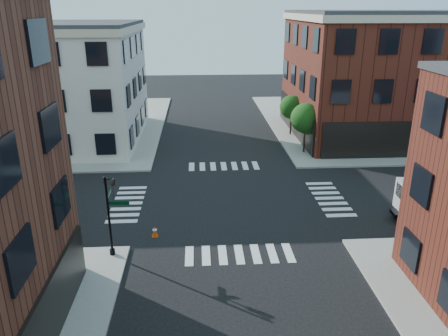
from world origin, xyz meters
name	(u,v)px	position (x,y,z in m)	size (l,w,h in m)	color
ground	(230,201)	(0.00, 0.00, 0.00)	(120.00, 120.00, 0.00)	black
sidewalk_ne	(395,121)	(21.00, 21.00, 0.07)	(30.00, 30.00, 0.15)	gray
sidewalk_nw	(28,127)	(-21.00, 21.00, 0.07)	(30.00, 30.00, 0.15)	gray
building_ne	(420,76)	(20.50, 16.00, 6.00)	(25.00, 16.00, 12.00)	#4F1F13
building_nw	(22,85)	(-19.00, 16.00, 5.50)	(22.00, 16.00, 11.00)	silver
tree_near	(306,120)	(7.56, 9.98, 3.16)	(2.69, 2.69, 4.49)	black
tree_far	(292,108)	(7.56, 15.98, 2.87)	(2.43, 2.43, 4.07)	black
signal_pole	(110,207)	(-6.72, -6.68, 2.86)	(1.29, 1.24, 4.60)	black
traffic_cone	(155,232)	(-4.73, -4.71, 0.31)	(0.39, 0.39, 0.64)	#E54A0A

